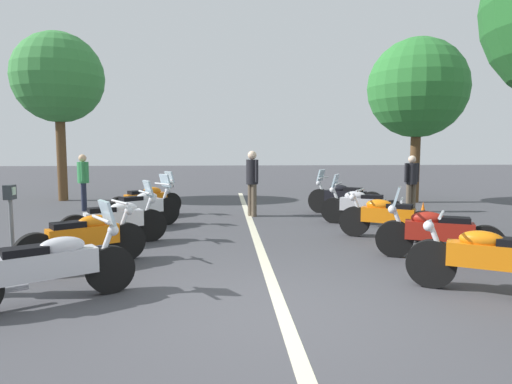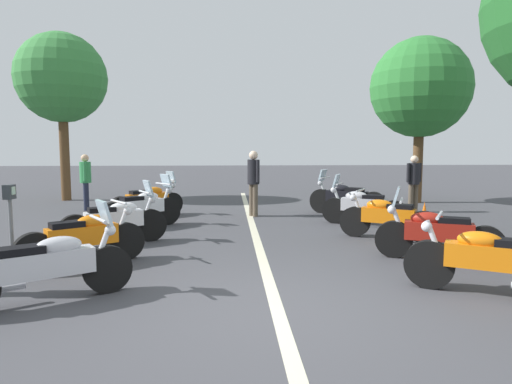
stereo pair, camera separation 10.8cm
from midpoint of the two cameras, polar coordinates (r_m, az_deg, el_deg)
ground_plane at (r=5.21m, az=3.48°, el=-15.16°), size 80.00×80.00×0.00m
lane_centre_stripe at (r=9.67m, az=0.17°, el=-5.30°), size 16.95×0.16×0.01m
motorcycle_left_row_0 at (r=5.90m, az=-24.56°, el=-8.51°), size 1.24×1.85×1.19m
motorcycle_left_row_1 at (r=7.49m, az=-20.63°, el=-5.46°), size 1.26×1.72×0.99m
motorcycle_left_row_2 at (r=8.92m, az=-17.04°, el=-3.48°), size 1.10×1.86×1.21m
motorcycle_left_row_3 at (r=10.59m, az=-13.96°, el=-1.94°), size 1.42×1.66×1.22m
motorcycle_left_row_4 at (r=12.23m, az=-13.23°, el=-0.97°), size 1.36×1.74×1.19m
motorcycle_right_row_0 at (r=6.37m, az=28.29°, el=-7.65°), size 1.22×1.93×1.00m
motorcycle_right_row_1 at (r=7.93m, az=22.28°, el=-4.83°), size 1.01×1.89×1.20m
motorcycle_right_row_2 at (r=9.40m, az=16.65°, el=-3.10°), size 1.16×1.76×0.99m
motorcycle_right_row_3 at (r=10.97m, az=13.62°, el=-1.71°), size 1.08×1.84×1.20m
motorcycle_right_row_4 at (r=12.51m, az=11.53°, el=-0.69°), size 1.35×1.83×1.23m
parking_meter at (r=7.74m, az=-28.38°, el=-2.07°), size 0.19×0.14×1.29m
traffic_cone_1 at (r=10.91m, az=20.83°, el=-2.88°), size 0.36×0.36×0.61m
bystander_1 at (r=13.51m, az=19.61°, el=1.54°), size 0.32×0.50×1.61m
bystander_2 at (r=11.97m, az=-0.07°, el=1.80°), size 0.48×0.32×1.75m
bystander_3 at (r=14.00m, az=-20.61°, el=1.71°), size 0.52×0.32×1.64m
roadside_tree_0 at (r=15.99m, az=20.33°, el=12.25°), size 3.24×3.24×5.40m
roadside_tree_2 at (r=17.05m, az=-23.29°, el=13.07°), size 3.03×3.03×5.71m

